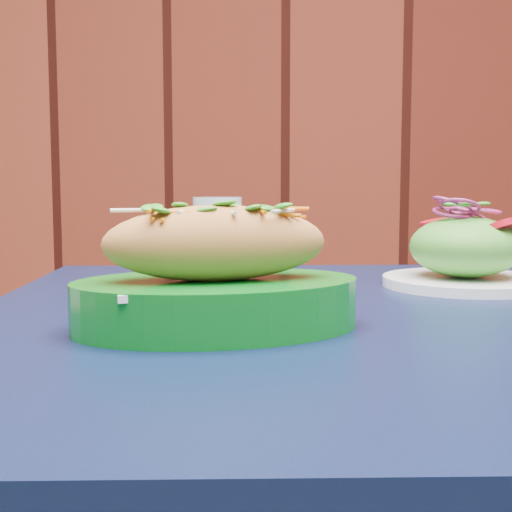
{
  "coord_description": "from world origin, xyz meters",
  "views": [
    {
      "loc": [
        -0.27,
        0.58,
        0.88
      ],
      "look_at": [
        -0.33,
        1.24,
        0.81
      ],
      "focal_mm": 50.0,
      "sensor_mm": 36.0,
      "label": 1
    }
  ],
  "objects": [
    {
      "name": "salad_plate",
      "position": [
        -0.1,
        1.47,
        0.79
      ],
      "size": [
        0.2,
        0.2,
        0.11
      ],
      "rotation": [
        0.0,
        0.0,
        0.14
      ],
      "color": "white",
      "rests_on": "cafe_table"
    },
    {
      "name": "cafe_table",
      "position": [
        -0.22,
        1.29,
        0.66
      ],
      "size": [
        0.89,
        0.89,
        0.75
      ],
      "rotation": [
        0.0,
        0.0,
        0.11
      ],
      "color": "black",
      "rests_on": "ground"
    },
    {
      "name": "banh_mi_basket",
      "position": [
        -0.36,
        1.19,
        0.79
      ],
      "size": [
        0.3,
        0.24,
        0.12
      ],
      "rotation": [
        0.0,
        0.0,
        0.35
      ],
      "color": "#076717",
      "rests_on": "cafe_table"
    },
    {
      "name": "brick_wall",
      "position": [
        0.0,
        2.97,
        1.4
      ],
      "size": [
        4.9,
        0.04,
        2.8
      ],
      "primitive_type": "cube",
      "color": "#48150D",
      "rests_on": "ground"
    },
    {
      "name": "water_glass",
      "position": [
        -0.41,
        1.54,
        0.8
      ],
      "size": [
        0.07,
        0.07,
        0.11
      ],
      "primitive_type": "cylinder",
      "color": "silver",
      "rests_on": "cafe_table"
    }
  ]
}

